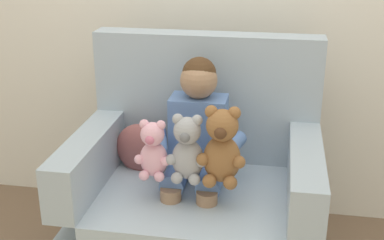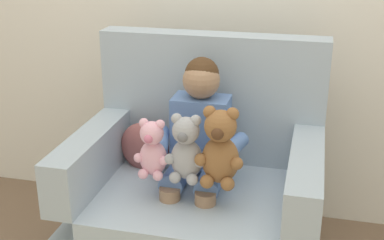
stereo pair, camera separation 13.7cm
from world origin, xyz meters
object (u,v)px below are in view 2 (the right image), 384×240
armchair (198,204)px  plush_brown (220,149)px  seated_child (198,140)px  plush_grey (186,150)px  throw_pillow (145,148)px  plush_pink (153,150)px

armchair → plush_brown: 0.45m
armchair → seated_child: size_ratio=1.36×
plush_grey → armchair: bearing=77.7°
seated_child → plush_brown: 0.25m
seated_child → plush_grey: (-0.00, -0.19, 0.04)m
throw_pillow → armchair: bearing=-19.7°
plush_grey → throw_pillow: (-0.28, 0.29, -0.15)m
plush_pink → throw_pillow: 0.35m
seated_child → plush_pink: bearing=-127.3°
plush_grey → throw_pillow: size_ratio=1.14×
plush_brown → throw_pillow: (-0.43, 0.29, -0.17)m
armchair → plush_grey: armchair is taller
seated_child → throw_pillow: bearing=162.8°
armchair → seated_child: armchair is taller
plush_grey → plush_pink: plush_grey is taller
armchair → plush_grey: 0.41m
plush_pink → plush_brown: size_ratio=0.76×
seated_child → plush_grey: size_ratio=2.77×
plush_grey → plush_brown: plush_brown is taller
plush_brown → plush_pink: bearing=172.4°
armchair → plush_pink: 0.43m
seated_child → plush_pink: seated_child is taller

